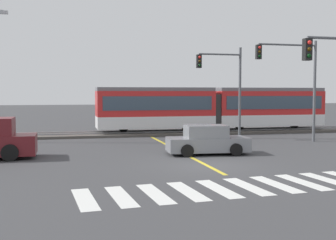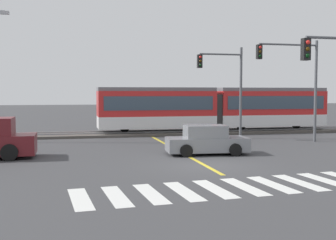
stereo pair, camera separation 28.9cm
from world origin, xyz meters
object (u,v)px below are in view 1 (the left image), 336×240
light_rail_tram (213,107)px  traffic_light_mid_right (296,74)px  traffic_light_far_right (226,80)px  sedan_crossing (207,141)px

light_rail_tram → traffic_light_mid_right: 8.26m
traffic_light_mid_right → traffic_light_far_right: bearing=141.6°
traffic_light_far_right → traffic_light_mid_right: bearing=-38.4°
light_rail_tram → traffic_light_far_right: bearing=-98.7°
light_rail_tram → sedan_crossing: bearing=-111.2°
sedan_crossing → traffic_light_mid_right: traffic_light_mid_right is taller
sedan_crossing → light_rail_tram: bearing=68.8°
sedan_crossing → traffic_light_far_right: bearing=61.4°
light_rail_tram → traffic_light_mid_right: bearing=-68.0°
light_rail_tram → traffic_light_far_right: 4.95m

